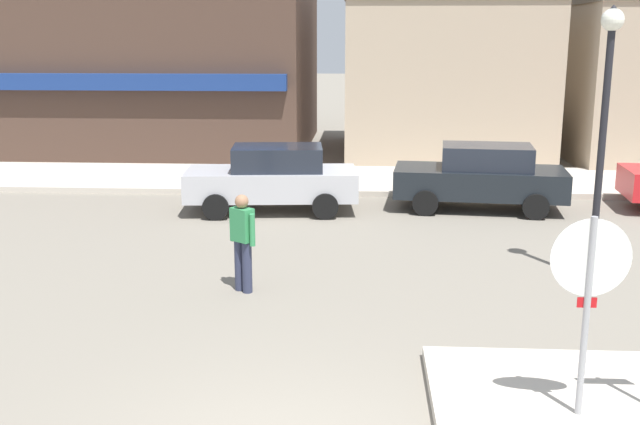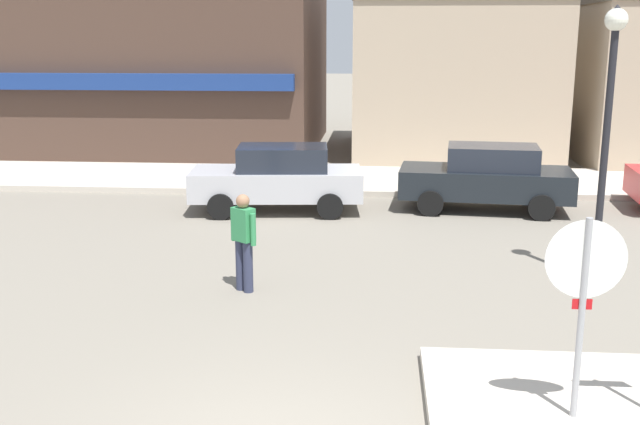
% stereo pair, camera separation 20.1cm
% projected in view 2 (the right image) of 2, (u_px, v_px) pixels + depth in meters
% --- Properties ---
extents(kerb_far, '(80.00, 4.00, 0.15)m').
position_uv_depth(kerb_far, '(347.00, 180.00, 21.35)').
color(kerb_far, beige).
rests_on(kerb_far, ground).
extents(stop_sign, '(0.82, 0.07, 2.30)m').
position_uv_depth(stop_sign, '(583.00, 293.00, 7.58)').
color(stop_sign, '#9E9EA3').
rests_on(stop_sign, ground).
extents(lamp_post, '(0.36, 0.36, 4.54)m').
position_uv_depth(lamp_post, '(609.00, 106.00, 12.03)').
color(lamp_post, black).
rests_on(lamp_post, ground).
extents(parked_car_nearest, '(4.14, 2.15, 1.56)m').
position_uv_depth(parked_car_nearest, '(278.00, 177.00, 17.65)').
color(parked_car_nearest, '#B7B7BC').
rests_on(parked_car_nearest, ground).
extents(parked_car_second, '(4.15, 2.18, 1.56)m').
position_uv_depth(parked_car_second, '(487.00, 177.00, 17.74)').
color(parked_car_second, black).
rests_on(parked_car_second, ground).
extents(pedestrian_crossing_near, '(0.49, 0.41, 1.61)m').
position_uv_depth(pedestrian_crossing_near, '(244.00, 239.00, 12.03)').
color(pedestrian_crossing_near, '#2D334C').
rests_on(pedestrian_crossing_near, ground).
extents(building_corner_shop, '(11.26, 10.18, 8.19)m').
position_uv_depth(building_corner_shop, '(170.00, 35.00, 27.59)').
color(building_corner_shop, '#473328').
rests_on(building_corner_shop, ground).
extents(building_storefront_left_near, '(6.69, 8.15, 5.34)m').
position_uv_depth(building_storefront_left_near, '(450.00, 77.00, 26.20)').
color(building_storefront_left_near, tan).
rests_on(building_storefront_left_near, ground).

